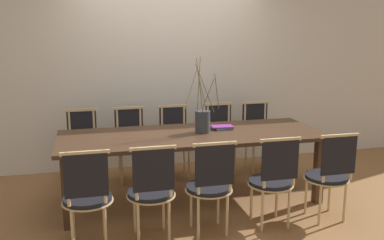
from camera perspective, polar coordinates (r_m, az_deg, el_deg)
ground_plane at (r=4.85m, az=0.00°, el=-10.51°), size 16.00×16.00×0.00m
wall_rear at (r=5.83m, az=-3.31°, el=9.44°), size 12.00×0.06×3.20m
dining_table at (r=4.64m, az=0.00°, el=-2.81°), size 2.83×1.03×0.76m
chair_near_leftend at (r=3.78m, az=-13.79°, el=-9.65°), size 0.44×0.44×0.91m
chair_near_left at (r=3.81m, az=-5.40°, el=-9.13°), size 0.44×0.44×0.91m
chair_near_center at (r=3.92m, az=2.46°, el=-8.48°), size 0.44×0.44×0.91m
chair_near_right at (r=4.13m, az=10.75°, el=-7.61°), size 0.44×0.44×0.91m
chair_near_rightend at (r=4.40m, az=17.88°, el=-6.74°), size 0.44×0.44×0.91m
chair_far_leftend at (r=5.36m, az=-14.36°, el=-3.20°), size 0.44×0.44×0.91m
chair_far_left at (r=5.38m, az=-8.20°, el=-2.87°), size 0.44×0.44×0.91m
chair_far_center at (r=5.46m, az=-2.26°, el=-2.53°), size 0.44×0.44×0.91m
chair_far_right at (r=5.62m, az=3.88°, el=-2.14°), size 0.44×0.44×0.91m
chair_far_rightend at (r=5.80m, az=8.80°, el=-1.82°), size 0.44×0.44×0.91m
vase_centerpiece at (r=4.64m, az=1.43°, el=-0.06°), size 0.42×0.42×0.81m
book_stack at (r=4.84m, az=4.06°, el=-0.99°), size 0.25×0.19×0.04m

